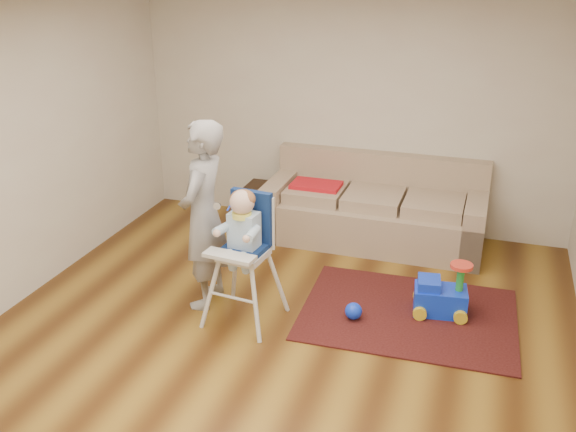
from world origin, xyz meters
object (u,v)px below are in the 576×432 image
(sofa, at_px, (374,202))
(toy_ball, at_px, (353,311))
(side_table, at_px, (266,206))
(high_chair, at_px, (244,259))
(adult, at_px, (204,216))
(ride_on_toy, at_px, (441,288))

(sofa, relative_size, toy_ball, 15.74)
(side_table, relative_size, high_chair, 0.39)
(side_table, relative_size, toy_ball, 3.17)
(adult, bearing_deg, side_table, 179.72)
(sofa, relative_size, side_table, 4.96)
(sofa, height_order, high_chair, high_chair)
(side_table, distance_m, high_chair, 2.15)
(side_table, bearing_deg, high_chair, -75.08)
(side_table, bearing_deg, ride_on_toy, -33.04)
(sofa, bearing_deg, ride_on_toy, -57.08)
(toy_ball, bearing_deg, high_chair, -163.55)
(ride_on_toy, relative_size, adult, 0.29)
(adult, bearing_deg, sofa, 143.47)
(sofa, relative_size, adult, 1.39)
(toy_ball, bearing_deg, adult, -176.30)
(ride_on_toy, height_order, toy_ball, ride_on_toy)
(sofa, relative_size, high_chair, 1.95)
(adult, bearing_deg, high_chair, 64.63)
(high_chair, bearing_deg, adult, 164.11)
(side_table, xyz_separation_m, toy_ball, (1.47, -1.78, -0.15))
(ride_on_toy, bearing_deg, high_chair, -166.92)
(sofa, xyz_separation_m, toy_ball, (0.17, -1.74, -0.37))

